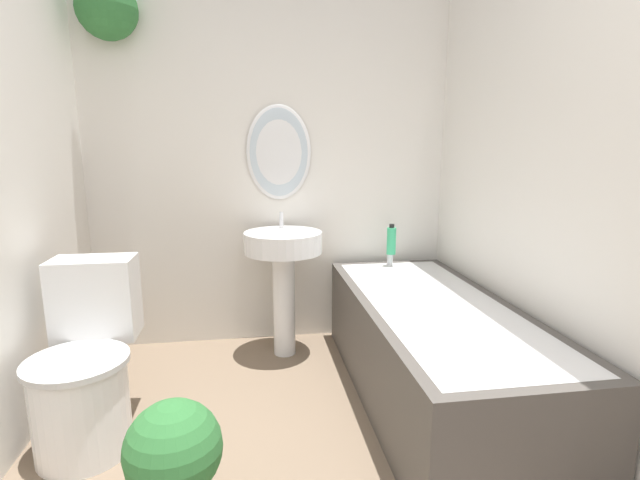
% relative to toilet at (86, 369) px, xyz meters
% --- Properties ---
extents(wall_back, '(2.33, 0.32, 2.40)m').
position_rel_toilet_xyz_m(wall_back, '(0.76, 1.00, 0.95)').
color(wall_back, silver).
rests_on(wall_back, ground_plane).
extents(wall_right, '(0.06, 2.59, 2.40)m').
position_rel_toilet_xyz_m(wall_right, '(1.98, -0.25, 0.88)').
color(wall_right, silver).
rests_on(wall_right, ground_plane).
extents(toilet, '(0.40, 0.59, 0.75)m').
position_rel_toilet_xyz_m(toilet, '(0.00, 0.00, 0.00)').
color(toilet, white).
rests_on(toilet, ground_plane).
extents(pedestal_sink, '(0.46, 0.46, 0.85)m').
position_rel_toilet_xyz_m(pedestal_sink, '(0.89, 0.72, 0.26)').
color(pedestal_sink, white).
rests_on(pedestal_sink, ground_plane).
extents(bathtub, '(0.71, 1.69, 0.58)m').
position_rel_toilet_xyz_m(bathtub, '(1.57, 0.09, -0.06)').
color(bathtub, '#4C4742').
rests_on(bathtub, ground_plane).
extents(shampoo_bottle, '(0.06, 0.06, 0.19)m').
position_rel_toilet_xyz_m(shampoo_bottle, '(1.57, 0.81, 0.34)').
color(shampoo_bottle, '#38B275').
rests_on(shampoo_bottle, bathtub).
extents(potted_plant, '(0.31, 0.31, 0.46)m').
position_rel_toilet_xyz_m(potted_plant, '(0.44, -0.58, -0.05)').
color(potted_plant, silver).
rests_on(potted_plant, ground_plane).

